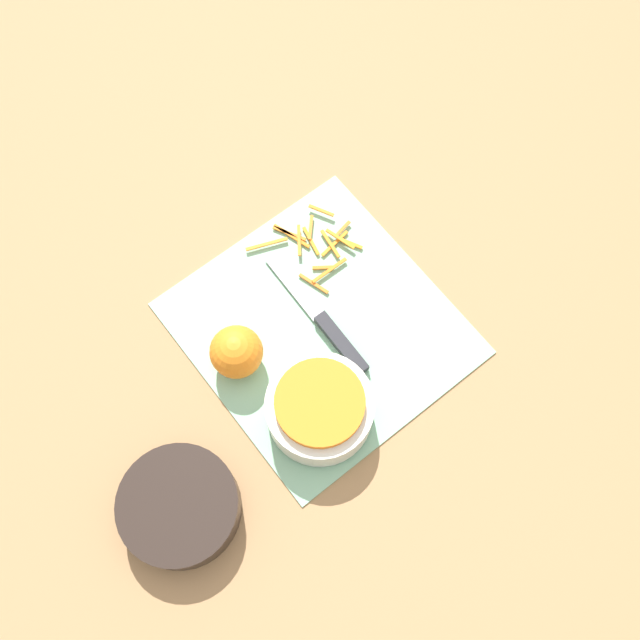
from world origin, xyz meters
name	(u,v)px	position (x,y,z in m)	size (l,w,h in m)	color
ground_plane	(320,328)	(0.00, 0.00, 0.00)	(4.00, 4.00, 0.00)	#9E754C
cutting_board	(320,328)	(0.00, 0.00, 0.00)	(0.39, 0.37, 0.01)	#84B793
bowl_speckled	(320,408)	(-0.11, 0.08, 0.04)	(0.15, 0.15, 0.07)	silver
bowl_dark	(180,507)	(-0.09, 0.32, 0.03)	(0.16, 0.16, 0.05)	black
knife	(332,332)	(-0.02, -0.01, 0.01)	(0.24, 0.03, 0.02)	#232328
orange_left	(236,352)	(0.03, 0.13, 0.04)	(0.08, 0.08, 0.08)	orange
peel_pile	(314,244)	(0.11, -0.08, 0.01)	(0.15, 0.16, 0.01)	orange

